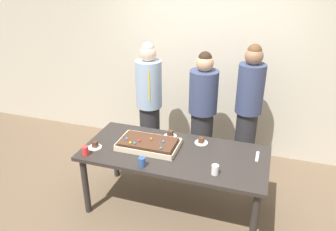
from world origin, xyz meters
The scene contains 14 objects.
ground_plane centered at (0.00, 0.00, 0.00)m, with size 12.00×12.00×0.00m, color brown.
interior_back_panel centered at (0.00, 1.60, 1.50)m, with size 8.00×0.12×3.00m, color beige.
party_table centered at (0.00, 0.00, 0.67)m, with size 1.99×0.90×0.75m.
sheet_cake centered at (-0.30, 0.01, 0.79)m, with size 0.67×0.40×0.10m.
plated_slice_near_left centered at (-0.86, -0.19, 0.77)m, with size 0.15×0.15×0.07m.
plated_slice_near_right centered at (-0.15, 0.31, 0.78)m, with size 0.15×0.15×0.08m.
plated_slice_far_left centered at (0.23, 0.28, 0.77)m, with size 0.15×0.15×0.06m.
drink_cup_nearest centered at (0.49, -0.27, 0.80)m, with size 0.07×0.07×0.10m, color white.
drink_cup_middle centered at (-0.88, -0.35, 0.80)m, with size 0.07×0.07×0.10m, color red.
drink_cup_far_end centered at (-0.22, -0.36, 0.80)m, with size 0.07×0.07×0.10m, color #2D5199.
cake_server_utensil centered at (0.86, 0.18, 0.76)m, with size 0.03×0.20×0.01m, color silver.
person_serving_front centered at (-0.62, 0.86, 0.90)m, with size 0.34×0.34×1.72m.
person_green_shirt_behind centered at (0.10, 0.91, 0.85)m, with size 0.36×0.36×1.64m.
person_striped_tie_right centered at (0.66, 1.00, 0.92)m, with size 0.33×0.33×1.76m.
Camera 1 is at (0.89, -2.93, 2.62)m, focal length 35.39 mm.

